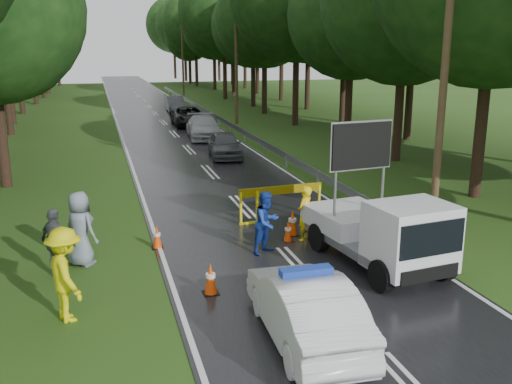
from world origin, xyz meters
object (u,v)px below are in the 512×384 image
object	(u,v)px
police_sedan	(305,308)
work_truck	(383,231)
officer	(305,214)
civilian	(267,222)
queue_car_second	(204,127)
queue_car_third	(189,116)
queue_car_first	(225,145)
barrier	(281,194)
queue_car_fourth	(175,104)

from	to	relation	value
police_sedan	work_truck	xyz separation A→B (m)	(3.25, 3.02, 0.30)
officer	civilian	world-z (taller)	civilian
queue_car_second	queue_car_third	bearing A→B (deg)	93.79
civilian	queue_car_first	distance (m)	14.18
barrier	police_sedan	bearing A→B (deg)	-109.91
police_sedan	queue_car_third	world-z (taller)	police_sedan
queue_car_fourth	queue_car_third	bearing A→B (deg)	-89.64
police_sedan	queue_car_second	distance (m)	25.58
barrier	queue_car_second	distance (m)	17.86
queue_car_fourth	queue_car_first	bearing A→B (deg)	-89.16
queue_car_second	queue_car_third	xyz separation A→B (m)	(0.05, 6.00, -0.03)
work_truck	civilian	distance (m)	3.16
queue_car_second	queue_car_first	bearing A→B (deg)	-86.79
work_truck	queue_car_fourth	size ratio (longest dim) A/B	1.17
work_truck	queue_car_fourth	world-z (taller)	work_truck
barrier	queue_car_third	distance (m)	23.86
police_sedan	queue_car_fourth	world-z (taller)	police_sedan
police_sedan	queue_car_first	xyz separation A→B (m)	(2.63, 18.91, -0.02)
queue_car_third	police_sedan	bearing A→B (deg)	-94.13
queue_car_second	queue_car_fourth	distance (m)	15.28
work_truck	queue_car_third	bearing A→B (deg)	83.63
barrier	queue_car_fourth	bearing A→B (deg)	82.87
work_truck	officer	xyz separation A→B (m)	(-1.18, 2.56, -0.17)
work_truck	barrier	world-z (taller)	work_truck
work_truck	barrier	bearing A→B (deg)	98.20
police_sedan	queue_car_third	bearing A→B (deg)	-92.90
police_sedan	queue_car_first	world-z (taller)	police_sedan
work_truck	officer	world-z (taller)	work_truck
queue_car_fourth	civilian	bearing A→B (deg)	-91.81
police_sedan	civilian	size ratio (longest dim) A/B	2.37
officer	queue_car_fourth	distance (m)	35.14
work_truck	queue_car_third	xyz separation A→B (m)	(-0.44, 28.41, -0.32)
barrier	civilian	world-z (taller)	civilian
work_truck	queue_car_fourth	distance (m)	37.69
police_sedan	queue_car_second	world-z (taller)	police_sedan
queue_car_third	queue_car_first	bearing A→B (deg)	-89.83
officer	work_truck	bearing A→B (deg)	72.71
queue_car_second	officer	bearing A→B (deg)	-87.70
civilian	work_truck	bearing A→B (deg)	-66.88
queue_car_second	queue_car_fourth	xyz separation A→B (m)	(0.32, 15.28, -0.02)
queue_car_second	queue_car_third	world-z (taller)	queue_car_second
civilian	queue_car_fourth	world-z (taller)	civilian
queue_car_third	barrier	bearing A→B (deg)	-91.00
queue_car_second	queue_car_third	distance (m)	6.00
police_sedan	work_truck	bearing A→B (deg)	-134.83
barrier	queue_car_second	bearing A→B (deg)	82.29
police_sedan	barrier	xyz separation A→B (m)	(1.99, 7.59, 0.22)
work_truck	officer	distance (m)	2.83
barrier	queue_car_fourth	size ratio (longest dim) A/B	0.71
queue_car_fourth	officer	bearing A→B (deg)	-89.64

